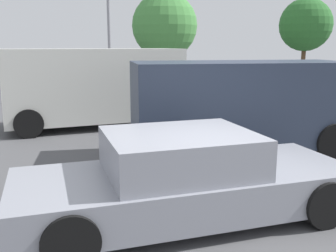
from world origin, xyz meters
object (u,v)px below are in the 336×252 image
suv_dark (241,104)px  pedestrian (253,86)px  van_white (94,85)px  sedan_foreground (185,179)px

suv_dark → pedestrian: 4.93m
van_white → sedan_foreground: bearing=-90.6°
sedan_foreground → van_white: van_white is taller
sedan_foreground → pedestrian: pedestrian is taller
suv_dark → pedestrian: (1.90, 4.55, -0.07)m
van_white → suv_dark: van_white is taller
sedan_foreground → pedestrian: 8.53m
suv_dark → pedestrian: bearing=64.5°
sedan_foreground → pedestrian: bearing=54.1°
sedan_foreground → suv_dark: 3.65m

